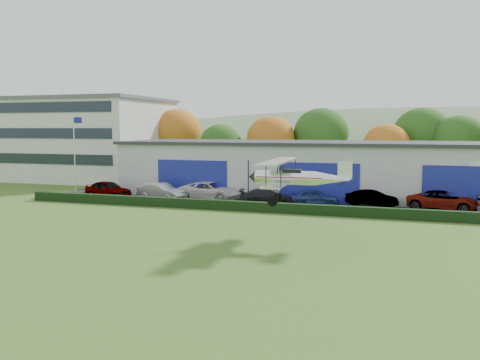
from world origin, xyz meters
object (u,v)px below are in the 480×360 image
(car_0, at_px, (108,189))
(car_4, at_px, (315,197))
(car_5, at_px, (372,198))
(car_6, at_px, (444,201))
(office_block, at_px, (83,139))
(flagpole, at_px, (75,146))
(car_2, at_px, (210,191))
(biplane, at_px, (294,176))
(hangar, at_px, (329,168))
(car_1, at_px, (161,191))
(car_3, at_px, (267,197))

(car_0, height_order, car_4, car_0)
(car_5, height_order, car_6, car_6)
(office_block, bearing_deg, flagpole, -58.03)
(car_2, xyz_separation_m, car_4, (9.78, -0.61, -0.12))
(car_0, relative_size, biplane, 0.68)
(hangar, bearing_deg, flagpole, -166.49)
(car_5, xyz_separation_m, car_6, (5.61, -0.39, 0.08))
(car_1, relative_size, car_4, 1.17)
(office_block, xyz_separation_m, car_0, (13.52, -15.61, -4.36))
(biplane, bearing_deg, flagpole, 147.01)
(car_4, xyz_separation_m, biplane, (1.10, -13.90, 3.10))
(car_3, bearing_deg, car_0, 79.63)
(flagpole, xyz_separation_m, car_1, (10.87, -2.45, -3.95))
(biplane, bearing_deg, office_block, 137.84)
(hangar, xyz_separation_m, car_1, (-14.02, -8.43, -1.83))
(car_1, relative_size, car_3, 1.01)
(car_4, relative_size, car_5, 0.97)
(flagpole, xyz_separation_m, car_0, (5.40, -2.61, -3.93))
(car_1, xyz_separation_m, car_6, (24.18, 1.67, -0.00))
(car_0, xyz_separation_m, car_3, (15.48, 0.21, -0.12))
(car_2, xyz_separation_m, biplane, (10.88, -14.51, 2.97))
(office_block, bearing_deg, hangar, -12.01)
(car_3, bearing_deg, biplane, -169.96)
(car_6, relative_size, biplane, 0.81)
(flagpole, bearing_deg, car_1, -12.70)
(flagpole, distance_m, car_1, 11.82)
(flagpole, distance_m, car_4, 25.17)
(car_3, height_order, car_5, car_5)
(car_0, xyz_separation_m, car_5, (24.03, 2.22, -0.11))
(car_3, bearing_deg, flagpole, 72.29)
(car_1, bearing_deg, car_4, -70.33)
(car_2, bearing_deg, biplane, -136.73)
(office_block, xyz_separation_m, car_4, (32.92, -14.43, -4.47))
(car_0, bearing_deg, car_3, -77.73)
(car_4, bearing_deg, car_1, 85.46)
(office_block, distance_m, car_0, 21.10)
(office_block, height_order, flagpole, office_block)
(car_0, xyz_separation_m, car_2, (9.63, 1.79, 0.02))
(office_block, height_order, car_1, office_block)
(car_4, distance_m, car_6, 10.26)
(office_block, xyz_separation_m, car_3, (29.00, -15.40, -4.48))
(car_0, height_order, car_5, car_0)
(car_3, distance_m, car_6, 14.25)
(office_block, relative_size, biplane, 2.98)
(car_0, bearing_deg, office_block, 52.36)
(car_0, bearing_deg, car_6, -74.98)
(car_5, xyz_separation_m, biplane, (-3.53, -14.94, 3.09))
(hangar, xyz_separation_m, flagpole, (-24.88, -5.98, 2.13))
(car_4, relative_size, car_6, 0.73)
(hangar, bearing_deg, car_6, -33.62)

